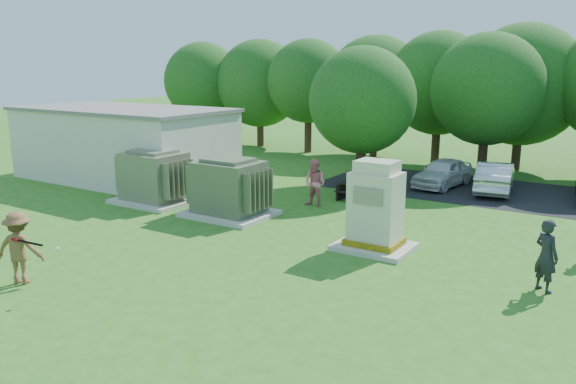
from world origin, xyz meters
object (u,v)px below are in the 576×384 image
Objects in this scene: picnic_table at (359,190)px; person_by_generator at (546,256)px; generator_cabinet at (375,211)px; transformer_left at (154,178)px; car_white at (443,173)px; batter at (19,248)px; person_at_picnic at (315,183)px; transformer_right at (229,189)px; car_silver_a at (495,177)px.

picnic_table is 0.89× the size of person_by_generator.
generator_cabinet reaches higher than person_by_generator.
transformer_left reaches higher than car_white.
person_at_picnic is at bearing -128.96° from batter.
person_by_generator is (4.68, -0.71, -0.27)m from generator_cabinet.
transformer_right is 11.46m from car_silver_a.
transformer_left is at bearing -93.49° from batter.
person_at_picnic reaches higher than car_silver_a.
batter is 0.46× the size of car_silver_a.
transformer_left reaches higher than person_by_generator.
person_by_generator is 0.48× the size of car_white.
batter is at bearing -131.50° from generator_cabinet.
transformer_left is 1.14× the size of generator_cabinet.
generator_cabinet is at bearing -4.01° from transformer_left.
transformer_left is at bearing 180.00° from transformer_right.
picnic_table is 2.09m from person_at_picnic.
person_by_generator is 11.76m from car_white.
transformer_left reaches higher than picnic_table.
person_by_generator is at bearing 100.02° from car_silver_a.
car_silver_a reaches higher than picnic_table.
batter is 17.48m from car_white.
transformer_right is (3.70, 0.00, 0.00)m from transformer_left.
car_white is 0.94× the size of car_silver_a.
batter is 1.02× the size of person_by_generator.
generator_cabinet is at bearing -60.13° from picnic_table.
batter reaches higher than person_by_generator.
generator_cabinet is 5.28m from person_at_picnic.
person_at_picnic is (-3.99, 3.45, -0.24)m from generator_cabinet.
person_by_generator is 10.95m from car_silver_a.
generator_cabinet reaches higher than transformer_left.
transformer_right is 1.70× the size of person_by_generator.
transformer_left is 8.04m from picnic_table.
person_at_picnic is at bearing -107.72° from car_white.
transformer_left is 1.70× the size of person_by_generator.
transformer_right is at bearing 28.48° from person_by_generator.
transformer_left reaches higher than car_silver_a.
picnic_table is 4.79m from car_white.
person_by_generator is 9.61m from person_at_picnic.
car_white is (-5.69, 10.29, -0.25)m from person_by_generator.
transformer_right reaches higher than car_white.
car_silver_a is at bearing -140.73° from batter.
batter is 18.34m from car_silver_a.
generator_cabinet is at bearing -6.50° from transformer_right.
generator_cabinet reaches higher than transformer_right.
picnic_table is 12.75m from batter.
car_white is at bearing 46.04° from transformer_left.
generator_cabinet is (9.60, -0.67, 0.18)m from transformer_left.
generator_cabinet is 0.67× the size of car_silver_a.
car_white is at bearing -6.32° from car_silver_a.
transformer_right is at bearing -119.44° from batter.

